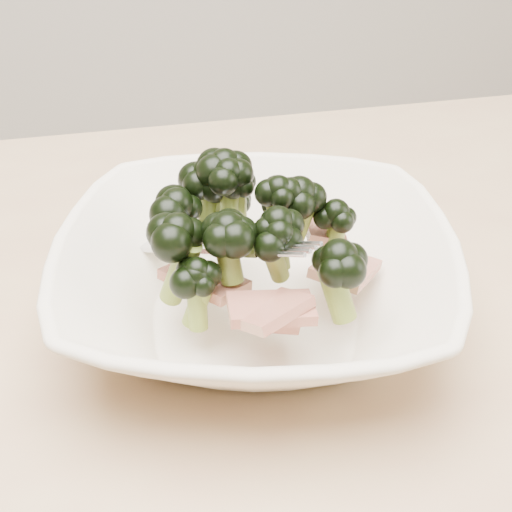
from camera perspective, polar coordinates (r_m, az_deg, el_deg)
name	(u,v)px	position (r m, az deg, el deg)	size (l,w,h in m)	color
dining_table	(107,489)	(0.53, -11.85, -17.77)	(1.20, 0.80, 0.75)	tan
broccoli_dish	(254,269)	(0.48, -0.13, -1.08)	(0.32, 0.32, 0.11)	#F0E2CB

